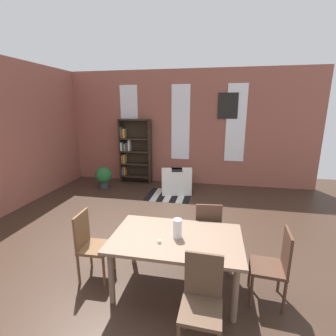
# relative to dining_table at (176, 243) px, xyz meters

# --- Properties ---
(ground_plane) EXTENTS (10.83, 10.83, 0.00)m
(ground_plane) POSITION_rel_dining_table_xyz_m (-0.62, 0.44, -0.65)
(ground_plane) COLOR #38271C
(back_wall_brick) EXTENTS (7.88, 0.12, 3.39)m
(back_wall_brick) POSITION_rel_dining_table_xyz_m (-0.62, 4.66, 1.04)
(back_wall_brick) COLOR #9A5547
(back_wall_brick) RESTS_ON ground
(window_pane_0) EXTENTS (0.55, 0.02, 2.20)m
(window_pane_0) POSITION_rel_dining_table_xyz_m (-2.22, 4.59, 1.21)
(window_pane_0) COLOR white
(window_pane_1) EXTENTS (0.55, 0.02, 2.20)m
(window_pane_1) POSITION_rel_dining_table_xyz_m (-0.62, 4.59, 1.21)
(window_pane_1) COLOR white
(window_pane_2) EXTENTS (0.55, 0.02, 2.20)m
(window_pane_2) POSITION_rel_dining_table_xyz_m (0.99, 4.59, 1.21)
(window_pane_2) COLOR white
(dining_table) EXTENTS (1.64, 1.01, 0.73)m
(dining_table) POSITION_rel_dining_table_xyz_m (0.00, 0.00, 0.00)
(dining_table) COLOR #7A5F4D
(dining_table) RESTS_ON ground
(vase_on_table) EXTENTS (0.11, 0.11, 0.24)m
(vase_on_table) POSITION_rel_dining_table_xyz_m (0.01, -0.00, 0.20)
(vase_on_table) COLOR silver
(vase_on_table) RESTS_ON dining_table
(tealight_candle_0) EXTENTS (0.04, 0.04, 0.04)m
(tealight_candle_0) POSITION_rel_dining_table_xyz_m (-0.18, -0.17, 0.10)
(tealight_candle_0) COLOR silver
(tealight_candle_0) RESTS_ON dining_table
(dining_chair_far_right) EXTENTS (0.44, 0.44, 0.95)m
(dining_chair_far_right) POSITION_rel_dining_table_xyz_m (0.38, 0.73, -0.14)
(dining_chair_far_right) COLOR #483024
(dining_chair_far_right) RESTS_ON ground
(dining_chair_near_right) EXTENTS (0.41, 0.41, 0.95)m
(dining_chair_near_right) POSITION_rel_dining_table_xyz_m (0.37, -0.73, -0.14)
(dining_chair_near_right) COLOR brown
(dining_chair_near_right) RESTS_ON ground
(dining_chair_head_left) EXTENTS (0.41, 0.41, 0.95)m
(dining_chair_head_left) POSITION_rel_dining_table_xyz_m (-1.19, -0.00, -0.14)
(dining_chair_head_left) COLOR brown
(dining_chair_head_left) RESTS_ON ground
(dining_chair_head_right) EXTENTS (0.43, 0.43, 0.95)m
(dining_chair_head_right) POSITION_rel_dining_table_xyz_m (1.19, -0.01, -0.14)
(dining_chair_head_right) COLOR #4B2F22
(dining_chair_head_right) RESTS_ON ground
(bookshelf_tall) EXTENTS (0.98, 0.31, 1.97)m
(bookshelf_tall) POSITION_rel_dining_table_xyz_m (-2.06, 4.41, 0.36)
(bookshelf_tall) COLOR #2D2319
(bookshelf_tall) RESTS_ON ground
(armchair_white) EXTENTS (0.96, 0.96, 0.75)m
(armchair_white) POSITION_rel_dining_table_xyz_m (-0.60, 3.71, -0.37)
(armchair_white) COLOR white
(armchair_white) RESTS_ON ground
(potted_plant_by_shelf) EXTENTS (0.49, 0.49, 0.63)m
(potted_plant_by_shelf) POSITION_rel_dining_table_xyz_m (-2.73, 3.61, -0.29)
(potted_plant_by_shelf) COLOR #333338
(potted_plant_by_shelf) RESTS_ON ground
(striped_rug) EXTENTS (1.19, 1.03, 0.01)m
(striped_rug) POSITION_rel_dining_table_xyz_m (-0.74, 3.38, -0.65)
(striped_rug) COLOR black
(striped_rug) RESTS_ON ground
(framed_picture) EXTENTS (0.56, 0.03, 0.72)m
(framed_picture) POSITION_rel_dining_table_xyz_m (0.73, 4.59, 1.71)
(framed_picture) COLOR black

